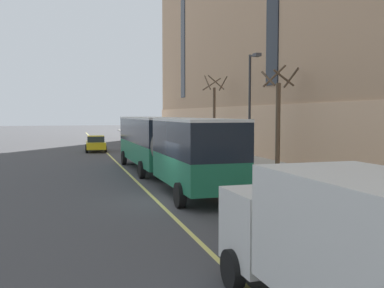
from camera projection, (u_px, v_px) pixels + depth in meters
name	position (u px, v px, depth m)	size (l,w,h in m)	color
ground_plane	(177.00, 201.00, 18.93)	(260.00, 260.00, 0.00)	#424244
sidewalk	(321.00, 181.00, 24.16)	(4.45, 160.00, 0.15)	#ADA89E
city_bus	(164.00, 143.00, 25.41)	(3.05, 18.94, 3.48)	#1E704C
parked_car_green_1	(173.00, 144.00, 42.52)	(2.15, 4.72, 1.56)	#23603D
parked_car_navy_2	(308.00, 183.00, 18.71)	(2.02, 4.66, 1.56)	navy
parked_car_darkgray_3	(195.00, 151.00, 35.09)	(2.00, 4.49, 1.56)	#4C4C51
box_truck	(369.00, 250.00, 6.86)	(2.49, 7.26, 2.75)	silver
taxi_cab	(96.00, 144.00, 43.88)	(2.10, 4.67, 1.56)	yellow
street_tree_far_uptown	(278.00, 115.00, 29.51)	(1.92, 1.90, 6.84)	brown
street_tree_far_downtown	(214.00, 112.00, 42.26)	(1.90, 1.86, 7.17)	brown
street_lamp	(251.00, 99.00, 29.05)	(0.36, 1.48, 7.36)	#2D2D30
fire_hydrant	(208.00, 152.00, 37.88)	(0.42, 0.24, 0.72)	red
lane_centerline	(146.00, 190.00, 21.60)	(0.16, 140.00, 0.01)	#E0D66B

